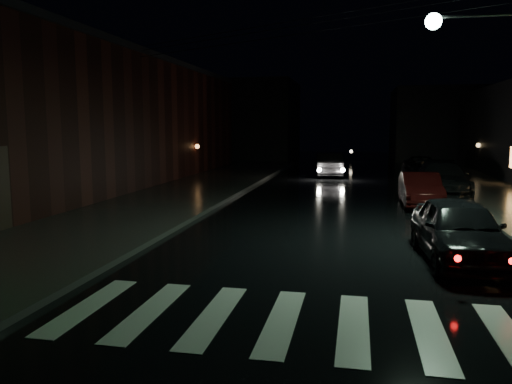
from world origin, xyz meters
The scene contains 11 objects.
ground centered at (0.00, 0.00, 0.00)m, with size 120.00×120.00×0.00m, color black.
sidewalk_left centered at (-5.00, 14.00, 0.07)m, with size 6.00×44.00×0.15m, color #282826.
building_left centered at (-12.00, 16.00, 3.50)m, with size 10.00×36.00×7.00m, color black.
building_far_left centered at (-10.00, 45.00, 4.00)m, with size 14.00×10.00×8.00m, color black.
building_far_right centered at (14.00, 45.00, 3.50)m, with size 14.00×10.00×7.00m, color black.
crosswalk centered at (3.00, 0.50, 0.01)m, with size 9.00×3.00×0.01m, color beige.
parked_car_a centered at (6.09, 5.22, 0.77)m, with size 1.83×4.54×1.55m, color black.
parked_car_b centered at (6.19, 14.00, 0.70)m, with size 1.48×4.24×1.40m, color black.
parked_car_c centered at (7.60, 17.69, 0.81)m, with size 2.26×5.56×1.61m, color black.
parked_car_d centered at (7.60, 25.89, 0.69)m, with size 2.30×5.00×1.39m, color black.
oncoming_car centered at (1.74, 25.97, 0.78)m, with size 1.65×4.73×1.56m, color black.
Camera 1 is at (3.59, -7.56, 3.29)m, focal length 35.00 mm.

